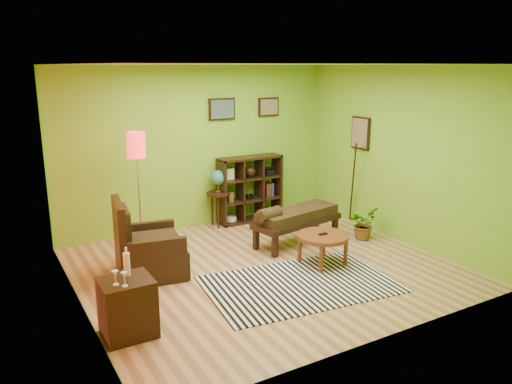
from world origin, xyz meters
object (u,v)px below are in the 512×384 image
armchair (146,252)px  floor_lamp (137,156)px  cube_shelf (251,189)px  bench (295,217)px  side_cabinet (127,307)px  globe_table (218,184)px  coffee_table (323,239)px  potted_plant (363,227)px

armchair → floor_lamp: bearing=77.0°
cube_shelf → bench: (-0.01, -1.45, -0.15)m
side_cabinet → bench: side_cabinet is taller
globe_table → bench: bearing=-65.3°
armchair → bench: size_ratio=0.67×
bench → coffee_table: bearing=-98.7°
side_cabinet → floor_lamp: floor_lamp is taller
armchair → cube_shelf: (2.44, 1.44, 0.28)m
globe_table → potted_plant: 2.58m
armchair → potted_plant: size_ratio=2.03×
coffee_table → potted_plant: size_ratio=1.40×
potted_plant → bench: bearing=162.6°
floor_lamp → side_cabinet: bearing=-110.8°
side_cabinet → globe_table: globe_table is taller
armchair → bench: bearing=-0.3°
armchair → cube_shelf: cube_shelf is taller
cube_shelf → potted_plant: 2.15m
globe_table → potted_plant: size_ratio=1.93×
side_cabinet → floor_lamp: 2.71m
floor_lamp → cube_shelf: (2.25, 0.60, -0.90)m
armchair → side_cabinet: (-0.67, -1.44, -0.00)m
globe_table → bench: size_ratio=0.64×
floor_lamp → potted_plant: bearing=-19.7°
coffee_table → globe_table: size_ratio=0.72×
cube_shelf → potted_plant: (1.10, -1.80, -0.39)m
floor_lamp → globe_table: size_ratio=1.82×
armchair → coffee_table: bearing=-21.7°
coffee_table → floor_lamp: floor_lamp is taller
side_cabinet → potted_plant: bearing=14.3°
side_cabinet → potted_plant: side_cabinet is taller
globe_table → cube_shelf: size_ratio=0.85×
coffee_table → side_cabinet: (-2.97, -0.52, -0.07)m
armchair → globe_table: bearing=38.6°
coffee_table → floor_lamp: 2.96m
side_cabinet → potted_plant: (4.22, 1.07, -0.11)m
floor_lamp → cube_shelf: 2.50m
floor_lamp → bench: (2.24, -0.85, -1.05)m
side_cabinet → cube_shelf: bearing=42.7°
armchair → potted_plant: (3.55, -0.36, -0.12)m
coffee_table → potted_plant: (1.25, 0.55, -0.18)m
armchair → potted_plant: armchair is taller
potted_plant → globe_table: bearing=134.9°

